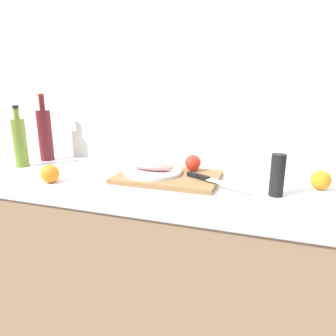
# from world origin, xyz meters

# --- Properties ---
(back_wall) EXTENTS (3.20, 0.05, 2.50)m
(back_wall) POSITION_xyz_m (0.00, 0.33, 1.25)
(back_wall) COLOR white
(back_wall) RESTS_ON ground_plane
(kitchen_counter) EXTENTS (2.00, 0.60, 0.90)m
(kitchen_counter) POSITION_xyz_m (0.00, 0.00, 0.45)
(kitchen_counter) COLOR #9E7A56
(kitchen_counter) RESTS_ON ground_plane
(cutting_board) EXTENTS (0.44, 0.30, 0.02)m
(cutting_board) POSITION_xyz_m (0.21, 0.04, 0.91)
(cutting_board) COLOR olive
(cutting_board) RESTS_ON kitchen_counter
(white_plate) EXTENTS (0.26, 0.26, 0.01)m
(white_plate) POSITION_xyz_m (0.14, 0.04, 0.93)
(white_plate) COLOR white
(white_plate) RESTS_ON cutting_board
(fish_fillet) EXTENTS (0.19, 0.08, 0.04)m
(fish_fillet) POSITION_xyz_m (0.14, 0.04, 0.95)
(fish_fillet) COLOR tan
(fish_fillet) RESTS_ON white_plate
(chef_knife) EXTENTS (0.27, 0.16, 0.02)m
(chef_knife) POSITION_xyz_m (0.39, 0.00, 0.93)
(chef_knife) COLOR silver
(chef_knife) RESTS_ON cutting_board
(tomato_0) EXTENTS (0.07, 0.07, 0.07)m
(tomato_0) POSITION_xyz_m (0.30, 0.14, 0.96)
(tomato_0) COLOR red
(tomato_0) RESTS_ON cutting_board
(olive_oil_bottle) EXTENTS (0.06, 0.06, 0.31)m
(olive_oil_bottle) POSITION_xyz_m (-0.56, 0.02, 1.03)
(olive_oil_bottle) COLOR olive
(olive_oil_bottle) RESTS_ON kitchen_counter
(wine_bottle) EXTENTS (0.07, 0.07, 0.36)m
(wine_bottle) POSITION_xyz_m (-0.54, 0.17, 1.04)
(wine_bottle) COLOR #59191E
(wine_bottle) RESTS_ON kitchen_counter
(orange_0) EXTENTS (0.08, 0.08, 0.08)m
(orange_0) POSITION_xyz_m (0.82, 0.10, 0.94)
(orange_0) COLOR orange
(orange_0) RESTS_ON kitchen_counter
(orange_1) EXTENTS (0.08, 0.08, 0.08)m
(orange_1) POSITION_xyz_m (-0.24, -0.16, 0.94)
(orange_1) COLOR orange
(orange_1) RESTS_ON kitchen_counter
(pepper_mill) EXTENTS (0.05, 0.05, 0.16)m
(pepper_mill) POSITION_xyz_m (0.65, -0.03, 0.98)
(pepper_mill) COLOR black
(pepper_mill) RESTS_ON kitchen_counter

